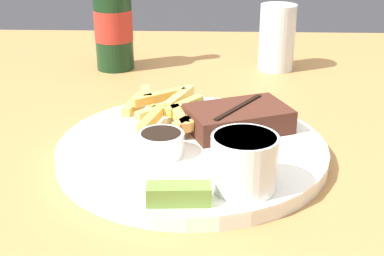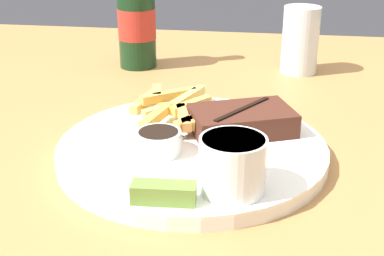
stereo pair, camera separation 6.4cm
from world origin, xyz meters
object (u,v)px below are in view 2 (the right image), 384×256
at_px(fork_utensil, 137,125).
at_px(beer_bottle, 137,22).
at_px(steak_portion, 242,121).
at_px(dipping_sauce_cup, 159,141).
at_px(pickle_spear, 164,193).
at_px(dinner_plate, 192,150).
at_px(drinking_glass, 300,40).
at_px(coleslaw_cup, 233,162).

distance_m(fork_utensil, beer_bottle, 0.34).
height_order(steak_portion, dipping_sauce_cup, steak_portion).
height_order(dipping_sauce_cup, pickle_spear, dipping_sauce_cup).
xyz_separation_m(dinner_plate, steak_portion, (0.06, 0.04, 0.02)).
xyz_separation_m(dipping_sauce_cup, beer_bottle, (-0.12, 0.39, 0.05)).
bearing_deg(dipping_sauce_cup, pickle_spear, -75.93).
distance_m(dipping_sauce_cup, fork_utensil, 0.08).
bearing_deg(fork_utensil, drinking_glass, 83.32).
bearing_deg(coleslaw_cup, fork_utensil, 132.95).
height_order(beer_bottle, drinking_glass, beer_bottle).
relative_size(dipping_sauce_cup, pickle_spear, 0.82).
bearing_deg(dipping_sauce_cup, steak_portion, 39.47).
xyz_separation_m(pickle_spear, beer_bottle, (-0.15, 0.50, 0.06)).
distance_m(dinner_plate, drinking_glass, 0.40).
xyz_separation_m(pickle_spear, drinking_glass, (0.15, 0.51, 0.03)).
bearing_deg(dipping_sauce_cup, drinking_glass, 66.41).
bearing_deg(coleslaw_cup, drinking_glass, 79.97).
height_order(coleslaw_cup, fork_utensil, coleslaw_cup).
height_order(dipping_sauce_cup, fork_utensil, dipping_sauce_cup).
height_order(fork_utensil, beer_bottle, beer_bottle).
bearing_deg(fork_utensil, dinner_plate, -0.00).
xyz_separation_m(dipping_sauce_cup, pickle_spear, (0.03, -0.11, -0.01)).
bearing_deg(dipping_sauce_cup, dinner_plate, 42.75).
bearing_deg(coleslaw_cup, dipping_sauce_cup, 141.16).
relative_size(dinner_plate, beer_bottle, 1.38).
bearing_deg(fork_utensil, steak_portion, 28.76).
xyz_separation_m(dinner_plate, drinking_glass, (0.14, 0.37, 0.05)).
height_order(steak_portion, pickle_spear, steak_portion).
distance_m(steak_portion, drinking_glass, 0.34).
bearing_deg(coleslaw_cup, steak_portion, 89.69).
bearing_deg(steak_portion, dipping_sauce_cup, -140.53).
distance_m(coleslaw_cup, pickle_spear, 0.08).
relative_size(coleslaw_cup, dipping_sauce_cup, 1.29).
distance_m(dinner_plate, beer_bottle, 0.40).
distance_m(pickle_spear, drinking_glass, 0.53).
bearing_deg(pickle_spear, fork_utensil, 111.53).
xyz_separation_m(steak_portion, pickle_spear, (-0.07, -0.18, -0.01)).
bearing_deg(drinking_glass, steak_portion, -104.33).
bearing_deg(fork_utensil, dipping_sauce_cup, -31.74).
height_order(fork_utensil, drinking_glass, drinking_glass).
distance_m(steak_portion, pickle_spear, 0.19).
relative_size(steak_portion, dipping_sauce_cup, 2.75).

